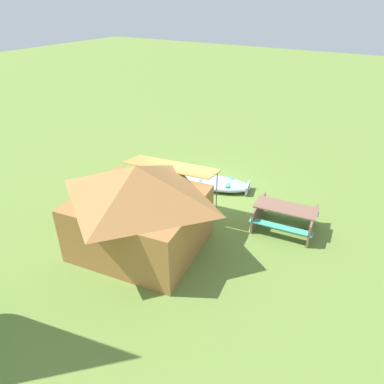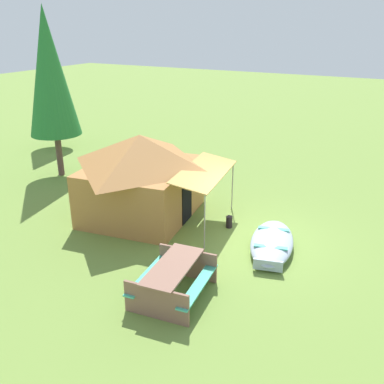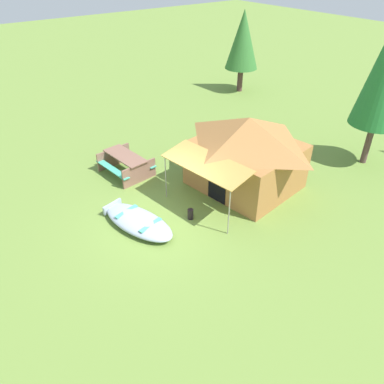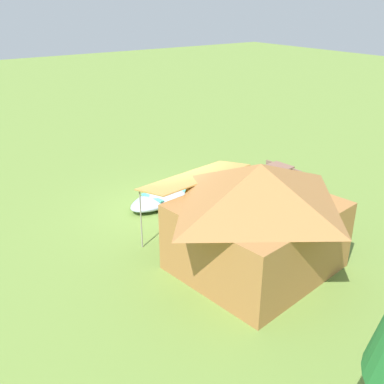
% 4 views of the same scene
% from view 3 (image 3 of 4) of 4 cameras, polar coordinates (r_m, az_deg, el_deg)
% --- Properties ---
extents(ground_plane, '(80.00, 80.00, 0.00)m').
position_cam_3_polar(ground_plane, '(12.01, -4.38, -4.62)').
color(ground_plane, olive).
extents(beached_rowboat, '(2.87, 1.73, 0.37)m').
position_cam_3_polar(beached_rowboat, '(11.82, -8.19, -4.45)').
color(beached_rowboat, '#9DACC1').
rests_on(beached_rowboat, ground_plane).
extents(canvas_cabin_tent, '(4.03, 4.67, 2.62)m').
position_cam_3_polar(canvas_cabin_tent, '(13.26, 8.30, 6.08)').
color(canvas_cabin_tent, '#A9703A').
rests_on(canvas_cabin_tent, ground_plane).
extents(picnic_table, '(2.04, 1.66, 0.79)m').
position_cam_3_polar(picnic_table, '(14.47, -10.05, 4.49)').
color(picnic_table, '#855D4C').
rests_on(picnic_table, ground_plane).
extents(cooler_box, '(0.54, 0.35, 0.36)m').
position_cam_3_polar(cooler_box, '(12.86, 7.86, -0.97)').
color(cooler_box, '#B4262A').
rests_on(cooler_box, ground_plane).
extents(fuel_can, '(0.27, 0.27, 0.36)m').
position_cam_3_polar(fuel_can, '(12.03, -0.24, -3.38)').
color(fuel_can, black).
rests_on(fuel_can, ground_plane).
extents(pine_tree_far_center, '(1.86, 1.86, 4.50)m').
position_cam_3_polar(pine_tree_far_center, '(22.79, 7.74, 21.95)').
color(pine_tree_far_center, '#503433').
rests_on(pine_tree_far_center, ground_plane).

